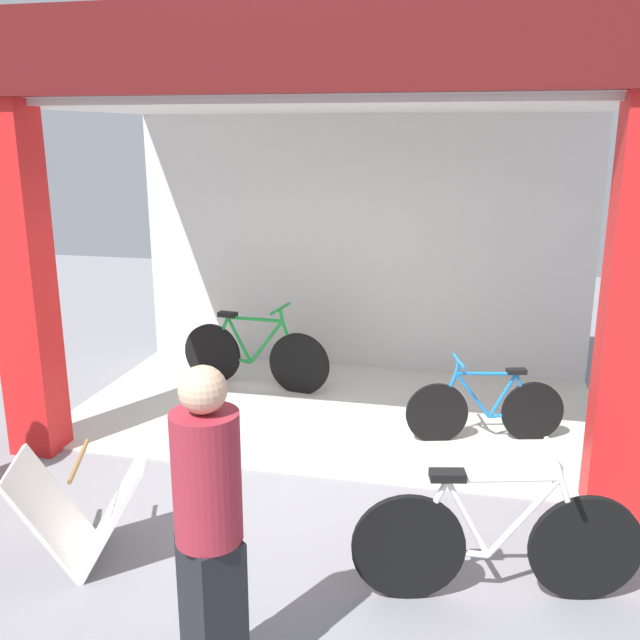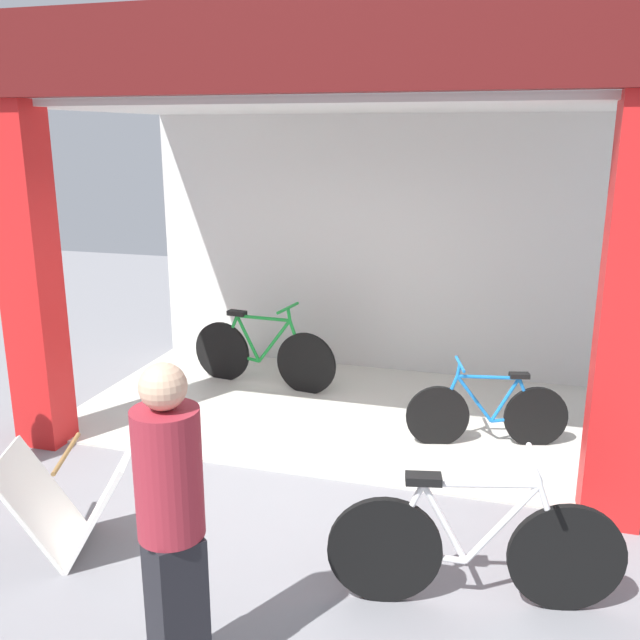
% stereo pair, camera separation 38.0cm
% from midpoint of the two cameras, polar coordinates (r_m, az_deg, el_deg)
% --- Properties ---
extents(ground_plane, '(18.45, 18.45, 0.00)m').
position_cam_midpoint_polar(ground_plane, '(5.93, -0.10, -12.58)').
color(ground_plane, gray).
rests_on(ground_plane, ground).
extents(shop_facade, '(5.42, 3.18, 3.65)m').
position_cam_midpoint_polar(shop_facade, '(6.76, 3.52, 8.38)').
color(shop_facade, beige).
rests_on(shop_facade, ground).
extents(bicycle_inside_0, '(1.41, 0.47, 0.80)m').
position_cam_midpoint_polar(bicycle_inside_0, '(6.52, 15.18, -7.39)').
color(bicycle_inside_0, black).
rests_on(bicycle_inside_0, ground).
extents(bicycle_inside_1, '(1.73, 0.48, 0.96)m').
position_cam_midpoint_polar(bicycle_inside_1, '(7.73, -3.33, -2.80)').
color(bicycle_inside_1, black).
rests_on(bicycle_inside_1, ground).
extents(bicycle_parked_0, '(1.72, 0.51, 0.96)m').
position_cam_midpoint_polar(bicycle_parked_0, '(4.46, 15.00, -17.60)').
color(bicycle_parked_0, black).
rests_on(bicycle_parked_0, ground).
extents(sandwich_board_sign, '(1.00, 0.85, 0.74)m').
position_cam_midpoint_polar(sandwich_board_sign, '(5.04, -17.58, -13.98)').
color(sandwich_board_sign, silver).
rests_on(sandwich_board_sign, ground).
extents(pedestrian_2, '(0.46, 0.46, 1.74)m').
position_cam_midpoint_polar(pedestrian_2, '(3.56, -8.95, -16.46)').
color(pedestrian_2, black).
rests_on(pedestrian_2, ground).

